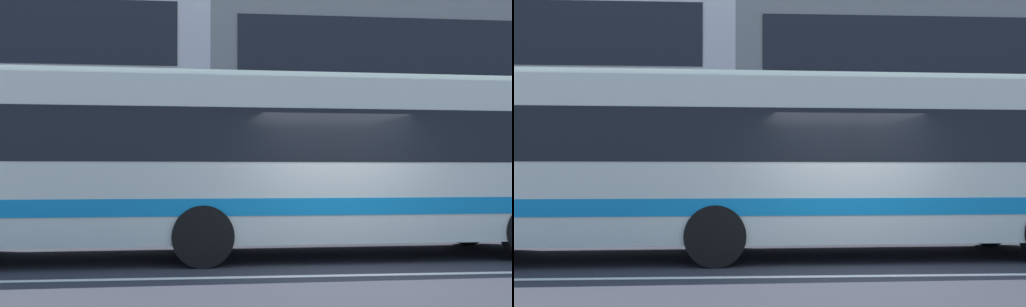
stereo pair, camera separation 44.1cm
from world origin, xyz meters
TOP-DOWN VIEW (x-y plane):
  - ground_plane at (0.00, 0.00)m, footprint 160.00×160.00m
  - lane_centre_line at (0.00, 0.00)m, footprint 60.00×0.16m
  - apartment_block_right at (8.67, 13.94)m, footprint 21.15×8.72m
  - transit_bus at (-1.51, 2.12)m, footprint 11.89×2.89m

SIDE VIEW (x-z plane):
  - ground_plane at x=0.00m, z-range 0.00..0.00m
  - lane_centre_line at x=0.00m, z-range 0.00..0.01m
  - transit_bus at x=-1.51m, z-range 0.17..3.38m
  - apartment_block_right at x=8.67m, z-range 0.00..9.55m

